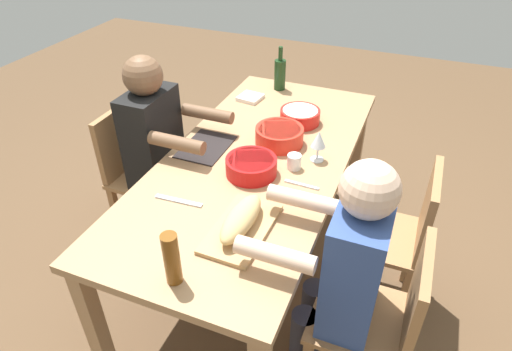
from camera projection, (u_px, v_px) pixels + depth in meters
The scene contains 20 objects.
ground_plane at pixel (256, 259), 2.71m from camera, with size 8.00×8.00×0.00m, color brown.
dining_table at pixel (256, 171), 2.33m from camera, with size 1.98×0.90×0.74m.
chair_far_right at pixel (382, 318), 1.79m from camera, with size 0.40×0.40×0.85m.
diner_far_right at pixel (344, 268), 1.72m from camera, with size 0.41×0.53×1.20m.
chair_far_center at pixel (399, 233), 2.20m from camera, with size 0.40×0.40×0.85m.
chair_near_center at pixel (138, 168), 2.67m from camera, with size 0.40×0.40×0.85m.
diner_near_center at pixel (160, 143), 2.49m from camera, with size 0.41×0.53×1.20m.
serving_bowl_greens at pixel (279, 135), 2.37m from camera, with size 0.26×0.26×0.10m.
serving_bowl_salad at pixel (251, 165), 2.14m from camera, with size 0.25×0.25×0.09m.
serving_bowl_pasta at pixel (300, 115), 2.57m from camera, with size 0.23×0.23×0.08m.
cutting_board at pixel (241, 229), 1.83m from camera, with size 0.40×0.22×0.02m, color tan.
bread_loaf at pixel (241, 218), 1.80m from camera, with size 0.32×0.11×0.09m, color tan.
wine_bottle at pixel (280, 74), 2.92m from camera, with size 0.08×0.08×0.29m.
beer_bottle at pixel (172, 259), 1.55m from camera, with size 0.06×0.06×0.22m, color brown.
wine_glass at pixel (319, 141), 2.20m from camera, with size 0.08×0.08×0.17m.
cup_far_center at pixel (294, 162), 2.19m from camera, with size 0.07×0.07×0.08m, color white.
fork_far_center at pixel (302, 185), 2.09m from camera, with size 0.02×0.17×0.01m, color silver.
placemat_near_center at pixel (206, 147), 2.37m from camera, with size 0.32×0.23×0.01m, color black.
carving_knife at pixel (179, 201), 1.99m from camera, with size 0.23×0.02×0.01m, color silver.
napkin_stack at pixel (250, 98), 2.85m from camera, with size 0.14×0.14×0.02m, color white.
Camera 1 is at (1.78, 0.72, 1.99)m, focal length 30.97 mm.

